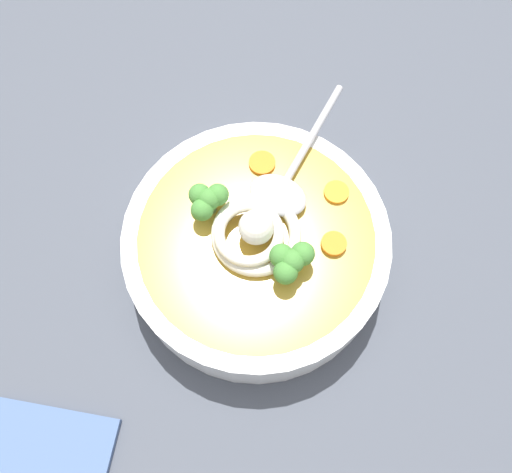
# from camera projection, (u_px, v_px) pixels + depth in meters

# --- Properties ---
(table_slab) EXTENTS (1.23, 1.23, 0.04)m
(table_slab) POSITION_uv_depth(u_px,v_px,m) (272.00, 274.00, 0.60)
(table_slab) COLOR #474C56
(table_slab) RESTS_ON ground
(soup_bowl) EXTENTS (0.27, 0.27, 0.07)m
(soup_bowl) POSITION_uv_depth(u_px,v_px,m) (256.00, 248.00, 0.56)
(soup_bowl) COLOR white
(soup_bowl) RESTS_ON table_slab
(noodle_pile) EXTENTS (0.10, 0.10, 0.04)m
(noodle_pile) POSITION_uv_depth(u_px,v_px,m) (254.00, 233.00, 0.51)
(noodle_pile) COLOR silver
(noodle_pile) RESTS_ON soup_bowl
(soup_spoon) EXTENTS (0.17, 0.06, 0.02)m
(soup_spoon) POSITION_uv_depth(u_px,v_px,m) (284.00, 184.00, 0.54)
(soup_spoon) COLOR #B7B7BC
(soup_spoon) RESTS_ON soup_bowl
(broccoli_floret_rear) EXTENTS (0.04, 0.04, 0.03)m
(broccoli_floret_rear) POSITION_uv_depth(u_px,v_px,m) (207.00, 200.00, 0.52)
(broccoli_floret_rear) COLOR #7A9E60
(broccoli_floret_rear) RESTS_ON soup_bowl
(broccoli_floret_front) EXTENTS (0.05, 0.04, 0.04)m
(broccoli_floret_front) POSITION_uv_depth(u_px,v_px,m) (290.00, 261.00, 0.49)
(broccoli_floret_front) COLOR #7A9E60
(broccoli_floret_front) RESTS_ON soup_bowl
(carrot_slice_beside_noodles) EXTENTS (0.03, 0.03, 0.00)m
(carrot_slice_beside_noodles) POSITION_uv_depth(u_px,v_px,m) (262.00, 163.00, 0.55)
(carrot_slice_beside_noodles) COLOR orange
(carrot_slice_beside_noodles) RESTS_ON soup_bowl
(carrot_slice_far) EXTENTS (0.03, 0.03, 0.00)m
(carrot_slice_far) POSITION_uv_depth(u_px,v_px,m) (336.00, 192.00, 0.54)
(carrot_slice_far) COLOR orange
(carrot_slice_far) RESTS_ON soup_bowl
(carrot_slice_extra_a) EXTENTS (0.03, 0.03, 0.01)m
(carrot_slice_extra_a) POSITION_uv_depth(u_px,v_px,m) (334.00, 244.00, 0.52)
(carrot_slice_extra_a) COLOR orange
(carrot_slice_extra_a) RESTS_ON soup_bowl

